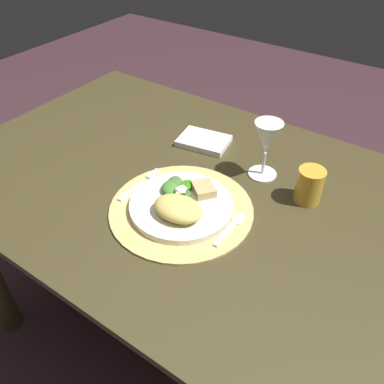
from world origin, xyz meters
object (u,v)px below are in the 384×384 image
Objects in this scene: wine_glass at (267,140)px; amber_tumbler at (309,186)px; dining_table at (202,229)px; dinner_plate at (180,205)px; napkin at (204,141)px; fork at (138,186)px; spoon at (234,224)px.

amber_tumbler is at bearing -13.39° from wine_glass.
dining_table is 5.75× the size of dinner_plate.
napkin is 1.60× the size of amber_tumbler.
wine_glass is 0.15m from amber_tumbler.
wine_glass reaches higher than fork.
dining_table is 9.06× the size of wine_glass.
napkin is (-0.11, 0.27, -0.01)m from dinner_plate.
dinner_plate is at bearing -138.88° from amber_tumbler.
dining_table is at bearing -154.91° from amber_tumbler.
wine_glass is at bearing 67.49° from dinner_plate.
spoon is (0.27, 0.02, 0.00)m from fork.
napkin is (-0.25, 0.25, 0.00)m from spoon.
dinner_plate is 0.31m from amber_tumbler.
napkin is 0.24m from wine_glass.
napkin reaches higher than dining_table.
wine_glass is at bearing 99.80° from spoon.
spoon is 0.24m from wine_glass.
dinner_plate is 0.30m from napkin.
fork is at bearing -94.79° from napkin.
dining_table is 9.88× the size of napkin.
dinner_plate is 0.14m from spoon.
dining_table is 0.26m from napkin.
napkin is at bearing 123.11° from dining_table.
dining_table is 15.78× the size of amber_tumbler.
spoon is 0.86× the size of napkin.
amber_tumbler is at bearing 28.56° from fork.
wine_glass is at bearing 55.98° from dining_table.
wine_glass reaches higher than dinner_plate.
napkin reaches higher than fork.
napkin is at bearing 134.67° from spoon.
spoon is at bearing 4.21° from fork.
fork is (-0.14, -0.09, 0.15)m from dining_table.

